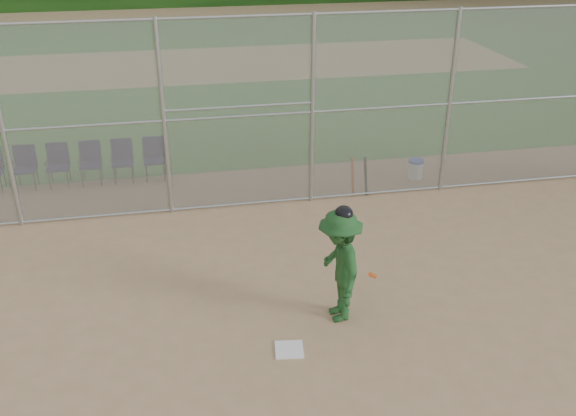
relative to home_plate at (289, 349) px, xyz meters
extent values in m
plane|color=#A6815C|center=(0.46, -0.05, -0.01)|extent=(100.00, 100.00, 0.00)
plane|color=#235D1C|center=(0.46, 17.95, 0.00)|extent=(100.00, 100.00, 0.00)
plane|color=tan|center=(0.46, 17.95, 0.00)|extent=(24.00, 24.00, 0.00)
cube|color=gray|center=(0.46, 4.95, 1.99)|extent=(16.00, 0.02, 4.00)
cylinder|color=#9EA3A8|center=(0.46, 4.95, 3.94)|extent=(16.00, 0.05, 0.05)
cube|color=silver|center=(0.00, 0.00, 0.00)|extent=(0.46, 0.46, 0.02)
imported|color=#1C471E|center=(0.91, 0.68, 0.91)|extent=(0.71, 1.21, 1.85)
ellipsoid|color=black|center=(0.91, 0.68, 1.81)|extent=(0.27, 0.30, 0.23)
cylinder|color=#D94A14|center=(1.31, 0.28, 0.94)|extent=(0.38, 0.70, 0.52)
cylinder|color=white|center=(4.14, 5.68, 0.19)|extent=(0.34, 0.34, 0.40)
cylinder|color=#2749AA|center=(4.14, 5.68, 0.42)|extent=(0.36, 0.36, 0.05)
cylinder|color=#D84C14|center=(2.43, 5.09, 0.41)|extent=(0.06, 0.28, 0.84)
cylinder|color=black|center=(2.73, 5.09, 0.41)|extent=(0.06, 0.30, 0.83)
camera|label=1|loc=(-1.47, -7.38, 5.98)|focal=40.00mm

